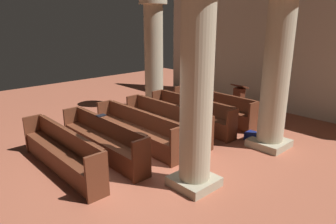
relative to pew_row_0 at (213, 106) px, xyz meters
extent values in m
plane|color=#AD5B42|center=(0.62, -3.49, -0.47)|extent=(19.20, 19.20, 0.00)
cube|color=beige|center=(0.62, 2.59, 1.78)|extent=(10.00, 0.16, 4.50)
cube|color=brown|center=(0.00, -0.02, -0.03)|extent=(2.86, 0.38, 0.05)
cube|color=brown|center=(0.00, 0.15, 0.20)|extent=(2.86, 0.04, 0.41)
cube|color=#562B1A|center=(0.00, 0.20, 0.39)|extent=(2.75, 0.06, 0.02)
cube|color=#5B2D1B|center=(-1.46, -0.02, -0.04)|extent=(0.06, 0.44, 0.87)
cube|color=#5B2D1B|center=(1.46, -0.02, -0.04)|extent=(0.06, 0.44, 0.87)
cube|color=brown|center=(0.00, -0.19, -0.25)|extent=(2.86, 0.03, 0.40)
cube|color=brown|center=(0.00, -1.00, -0.03)|extent=(2.86, 0.38, 0.05)
cube|color=brown|center=(0.00, -0.84, 0.20)|extent=(2.86, 0.04, 0.41)
cube|color=#562B1A|center=(0.00, -0.79, 0.39)|extent=(2.75, 0.06, 0.02)
cube|color=#5B2D1B|center=(-1.46, -1.00, -0.04)|extent=(0.06, 0.44, 0.87)
cube|color=#5B2D1B|center=(1.46, -1.00, -0.04)|extent=(0.06, 0.44, 0.87)
cube|color=brown|center=(0.00, -1.18, -0.25)|extent=(2.86, 0.03, 0.40)
cube|color=brown|center=(0.00, -1.99, -0.03)|extent=(2.86, 0.38, 0.05)
cube|color=brown|center=(0.00, -1.82, 0.20)|extent=(2.86, 0.04, 0.41)
cube|color=#562B1A|center=(0.00, -1.78, 0.39)|extent=(2.75, 0.06, 0.02)
cube|color=#5B2D1B|center=(-1.46, -1.99, -0.04)|extent=(0.06, 0.44, 0.87)
cube|color=#5B2D1B|center=(1.46, -1.99, -0.04)|extent=(0.06, 0.44, 0.87)
cube|color=brown|center=(0.00, -2.17, -0.25)|extent=(2.86, 0.03, 0.40)
cube|color=brown|center=(0.00, -2.98, -0.03)|extent=(2.86, 0.38, 0.05)
cube|color=brown|center=(0.00, -2.81, 0.20)|extent=(2.86, 0.04, 0.41)
cube|color=#562B1A|center=(0.00, -2.76, 0.39)|extent=(2.75, 0.06, 0.02)
cube|color=#5B2D1B|center=(-1.46, -2.98, -0.04)|extent=(0.06, 0.44, 0.87)
cube|color=#5B2D1B|center=(1.46, -2.98, -0.04)|extent=(0.06, 0.44, 0.87)
cube|color=brown|center=(0.00, -3.15, -0.25)|extent=(2.86, 0.03, 0.40)
cube|color=brown|center=(0.00, -3.96, -0.03)|extent=(2.86, 0.38, 0.05)
cube|color=brown|center=(0.00, -3.80, 0.20)|extent=(2.86, 0.05, 0.41)
cube|color=#562B1A|center=(0.00, -3.75, 0.39)|extent=(2.75, 0.06, 0.02)
cube|color=#5B2D1B|center=(-1.46, -3.96, -0.04)|extent=(0.06, 0.44, 0.87)
cube|color=#5B2D1B|center=(1.46, -3.96, -0.04)|extent=(0.06, 0.44, 0.87)
cube|color=brown|center=(0.00, -4.14, -0.25)|extent=(2.86, 0.03, 0.40)
cube|color=brown|center=(0.00, -4.95, -0.03)|extent=(2.86, 0.38, 0.05)
cube|color=brown|center=(0.00, -4.78, 0.20)|extent=(2.86, 0.04, 0.41)
cube|color=#562B1A|center=(0.00, -4.73, 0.39)|extent=(2.75, 0.06, 0.02)
cube|color=#5B2D1B|center=(-1.46, -4.95, -0.04)|extent=(0.06, 0.44, 0.87)
cube|color=#5B2D1B|center=(1.46, -4.95, -0.04)|extent=(0.06, 0.44, 0.87)
cube|color=brown|center=(0.00, -5.12, -0.25)|extent=(2.86, 0.03, 0.40)
cube|color=tan|center=(2.30, -0.57, -0.38)|extent=(0.86, 0.86, 0.18)
cylinder|color=#BCB293|center=(2.30, -0.57, 1.39)|extent=(0.64, 0.64, 3.36)
cube|color=tan|center=(-2.25, -0.48, -0.38)|extent=(0.86, 0.86, 0.18)
cylinder|color=#BCB293|center=(-2.25, -0.48, 1.39)|extent=(0.64, 0.64, 3.36)
cube|color=tan|center=(2.30, -3.36, -0.38)|extent=(0.79, 0.79, 0.18)
cylinder|color=#BCB293|center=(2.30, -3.36, 1.39)|extent=(0.59, 0.59, 3.36)
cube|color=#492215|center=(0.32, 0.94, -0.44)|extent=(0.45, 0.45, 0.06)
cube|color=#562819|center=(0.32, 0.94, 0.00)|extent=(0.28, 0.28, 0.95)
cube|color=#5B2A1A|center=(0.32, 0.94, 0.54)|extent=(0.48, 0.35, 0.15)
cube|color=black|center=(-0.34, -3.75, 0.42)|extent=(0.14, 0.21, 0.03)
cube|color=navy|center=(1.81, -0.51, -0.37)|extent=(0.39, 0.30, 0.21)
camera|label=1|loc=(5.79, -7.28, 2.61)|focal=32.71mm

